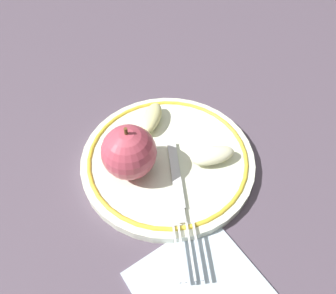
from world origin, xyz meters
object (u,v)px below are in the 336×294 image
at_px(apple_red_whole, 129,152).
at_px(fork, 179,198).
at_px(apple_slice_back, 152,118).
at_px(plate, 168,160).
at_px(apple_slice_front, 213,155).

xyz_separation_m(apple_red_whole, fork, (0.06, 0.05, -0.03)).
distance_m(apple_red_whole, apple_slice_back, 0.09).
bearing_deg(plate, fork, -2.15).
relative_size(plate, apple_slice_front, 3.96).
height_order(apple_slice_front, apple_slice_back, same).
relative_size(apple_red_whole, apple_slice_front, 1.31).
bearing_deg(apple_slice_back, plate, -144.74).
relative_size(apple_red_whole, apple_slice_back, 1.31).
bearing_deg(apple_slice_front, apple_slice_back, -56.00).
bearing_deg(apple_red_whole, plate, 99.25).
distance_m(apple_red_whole, fork, 0.09).
xyz_separation_m(apple_slice_back, fork, (0.14, 0.01, -0.01)).
distance_m(apple_slice_back, fork, 0.14).
bearing_deg(apple_red_whole, apple_slice_front, 83.58).
height_order(plate, fork, fork).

